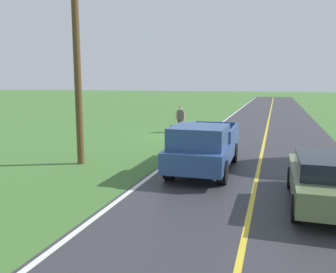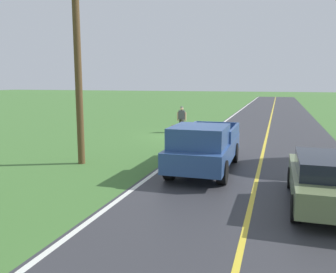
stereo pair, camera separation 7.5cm
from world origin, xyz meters
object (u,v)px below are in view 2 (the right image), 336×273
sedan_mid_oncoming (328,179)px  utility_pole_roadside (78,58)px  hitchhiker_walking (182,118)px  pickup_truck_passing (204,146)px  suitcase_carried (175,129)px

sedan_mid_oncoming → utility_pole_roadside: bearing=-15.1°
hitchhiker_walking → sedan_mid_oncoming: hitchhiker_walking is taller
hitchhiker_walking → pickup_truck_passing: bearing=109.9°
suitcase_carried → utility_pole_roadside: 10.55m
hitchhiker_walking → pickup_truck_passing: size_ratio=0.32×
sedan_mid_oncoming → hitchhiker_walking: bearing=-58.9°
sedan_mid_oncoming → pickup_truck_passing: bearing=-34.1°
hitchhiker_walking → utility_pole_roadside: size_ratio=0.21×
sedan_mid_oncoming → suitcase_carried: bearing=-57.2°
pickup_truck_passing → suitcase_carried: bearing=-67.7°
hitchhiker_walking → suitcase_carried: hitchhiker_walking is taller
sedan_mid_oncoming → utility_pole_roadside: (8.96, -2.41, 3.50)m
suitcase_carried → sedan_mid_oncoming: bearing=27.6°
suitcase_carried → pickup_truck_passing: 10.24m
hitchhiker_walking → suitcase_carried: bearing=16.0°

